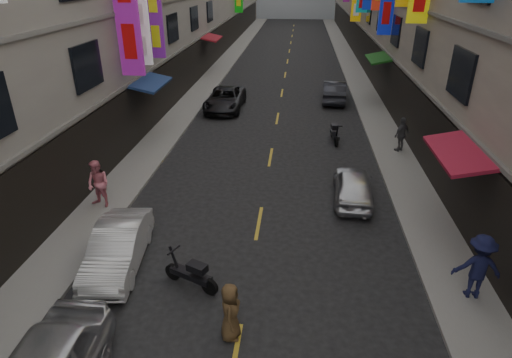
% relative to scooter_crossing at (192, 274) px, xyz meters
% --- Properties ---
extents(sidewalk_left, '(2.00, 90.00, 0.12)m').
position_rel_scooter_crossing_xyz_m(sidewalk_left, '(-4.43, 27.59, -0.38)').
color(sidewalk_left, slate).
rests_on(sidewalk_left, ground).
extents(sidewalk_right, '(2.00, 90.00, 0.12)m').
position_rel_scooter_crossing_xyz_m(sidewalk_right, '(7.57, 27.59, -0.38)').
color(sidewalk_right, slate).
rests_on(sidewalk_right, ground).
extents(street_awnings, '(13.99, 35.20, 0.41)m').
position_rel_scooter_crossing_xyz_m(street_awnings, '(0.31, 11.59, 2.56)').
color(street_awnings, '#124412').
rests_on(street_awnings, ground).
extents(lane_markings, '(0.12, 80.20, 0.01)m').
position_rel_scooter_crossing_xyz_m(lane_markings, '(1.57, 24.59, -0.44)').
color(lane_markings, gold).
rests_on(lane_markings, ground).
extents(scooter_crossing, '(1.69, 0.89, 1.14)m').
position_rel_scooter_crossing_xyz_m(scooter_crossing, '(0.00, 0.00, 0.00)').
color(scooter_crossing, black).
rests_on(scooter_crossing, ground).
extents(scooter_far_right, '(0.51, 1.80, 1.14)m').
position_rel_scooter_crossing_xyz_m(scooter_far_right, '(4.76, 12.00, 0.00)').
color(scooter_far_right, black).
rests_on(scooter_far_right, ground).
extents(car_left_mid, '(1.80, 4.03, 1.28)m').
position_rel_scooter_crossing_xyz_m(car_left_mid, '(-2.43, 0.76, 0.20)').
color(car_left_mid, silver).
rests_on(car_left_mid, ground).
extents(car_left_far, '(2.26, 4.84, 1.34)m').
position_rel_scooter_crossing_xyz_m(car_left_far, '(-1.89, 17.15, 0.23)').
color(car_left_far, black).
rests_on(car_left_far, ground).
extents(car_right_mid, '(1.63, 3.67, 1.23)m').
position_rel_scooter_crossing_xyz_m(car_right_mid, '(5.04, 5.70, 0.17)').
color(car_right_mid, silver).
rests_on(car_right_mid, ground).
extents(car_right_far, '(1.75, 4.34, 1.40)m').
position_rel_scooter_crossing_xyz_m(car_right_far, '(5.20, 19.75, 0.26)').
color(car_right_far, '#292A31').
rests_on(car_right_far, ground).
extents(pedestrian_lfar, '(1.03, 0.85, 1.82)m').
position_rel_scooter_crossing_xyz_m(pedestrian_lfar, '(-4.43, 4.02, 0.59)').
color(pedestrian_lfar, pink).
rests_on(pedestrian_lfar, sidewalk_left).
extents(pedestrian_rnear, '(1.26, 0.69, 1.91)m').
position_rel_scooter_crossing_xyz_m(pedestrian_rnear, '(7.72, 0.29, 0.63)').
color(pedestrian_rnear, '#131534').
rests_on(pedestrian_rnear, sidewalk_right).
extents(pedestrian_rfar, '(1.12, 1.08, 1.69)m').
position_rel_scooter_crossing_xyz_m(pedestrian_rfar, '(7.85, 10.76, 0.52)').
color(pedestrian_rfar, '#4F4F51').
rests_on(pedestrian_rfar, sidewalk_right).
extents(pedestrian_crossing, '(0.54, 0.78, 1.57)m').
position_rel_scooter_crossing_xyz_m(pedestrian_crossing, '(1.38, -1.71, 0.34)').
color(pedestrian_crossing, '#4E381F').
rests_on(pedestrian_crossing, ground).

